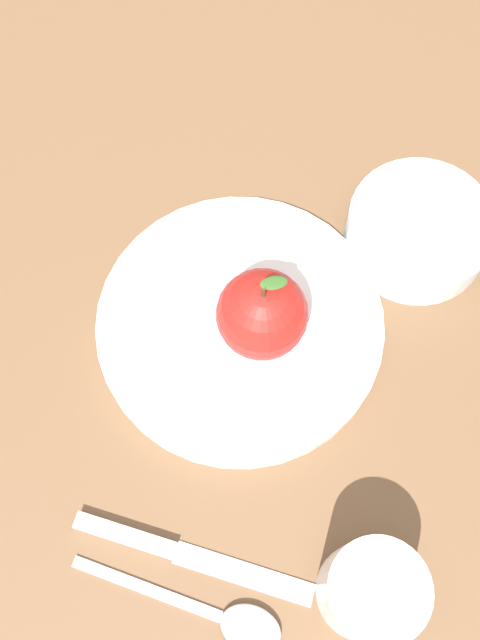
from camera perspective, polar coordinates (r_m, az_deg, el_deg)
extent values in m
plane|color=brown|center=(0.63, -0.75, -4.09)|extent=(2.40, 2.40, 0.00)
cylinder|color=white|center=(0.63, 0.00, -0.37)|extent=(0.26, 0.26, 0.02)
torus|color=white|center=(0.63, 0.00, -0.19)|extent=(0.26, 0.26, 0.01)
sphere|color=#B21E19|center=(0.58, 1.80, 0.46)|extent=(0.08, 0.08, 0.08)
cylinder|color=#4C3319|center=(0.54, 1.94, 2.24)|extent=(0.00, 0.00, 0.02)
ellipsoid|color=#386628|center=(0.54, 2.78, 3.04)|extent=(0.03, 0.02, 0.01)
cylinder|color=silver|center=(0.68, 14.24, 7.01)|extent=(0.13, 0.13, 0.04)
torus|color=silver|center=(0.67, 14.56, 7.70)|extent=(0.13, 0.13, 0.01)
cylinder|color=#9FABB3|center=(0.67, 14.52, 7.62)|extent=(0.11, 0.11, 0.01)
cylinder|color=white|center=(0.56, 10.52, -20.78)|extent=(0.07, 0.07, 0.08)
torus|color=white|center=(0.52, 11.28, -20.66)|extent=(0.07, 0.07, 0.01)
cylinder|color=#A4A4A6|center=(0.53, 11.25, -20.67)|extent=(0.06, 0.06, 0.01)
cube|color=silver|center=(0.59, 0.29, -19.88)|extent=(0.08, 0.10, 0.00)
cube|color=silver|center=(0.60, -9.29, -16.86)|extent=(0.06, 0.08, 0.01)
ellipsoid|color=silver|center=(0.59, 0.86, -23.73)|extent=(0.05, 0.06, 0.01)
cube|color=silver|center=(0.60, -7.59, -20.78)|extent=(0.08, 0.11, 0.01)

